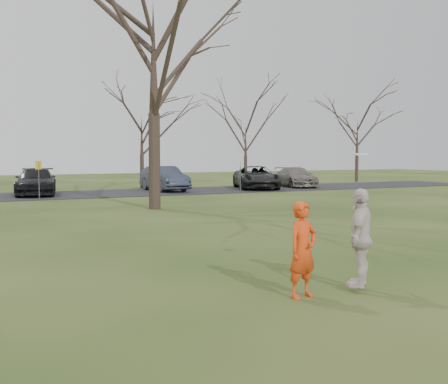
{
  "coord_description": "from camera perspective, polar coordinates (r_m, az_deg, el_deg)",
  "views": [
    {
      "loc": [
        -5.67,
        -7.5,
        2.4
      ],
      "look_at": [
        0.0,
        4.0,
        1.5
      ],
      "focal_mm": 42.89,
      "sensor_mm": 36.0,
      "label": 1
    }
  ],
  "objects": [
    {
      "name": "ground",
      "position": [
        9.7,
        10.67,
        -10.37
      ],
      "size": [
        120.0,
        120.0,
        0.0
      ],
      "primitive_type": "plane",
      "color": "#1E380F",
      "rests_on": "ground"
    },
    {
      "name": "parking_strip",
      "position": [
        33.08,
        -16.29,
        -0.28
      ],
      "size": [
        62.0,
        6.5,
        0.04
      ],
      "primitive_type": "cube",
      "color": "black",
      "rests_on": "ground"
    },
    {
      "name": "player_defender",
      "position": [
        9.08,
        8.4,
        -6.1
      ],
      "size": [
        0.66,
        0.51,
        1.62
      ],
      "primitive_type": "imported",
      "rotation": [
        0.0,
        0.0,
        0.22
      ],
      "color": "#E54012",
      "rests_on": "ground"
    },
    {
      "name": "car_3",
      "position": [
        33.32,
        -19.39,
        1.06
      ],
      "size": [
        3.05,
        5.68,
        1.56
      ],
      "primitive_type": "imported",
      "rotation": [
        0.0,
        0.0,
        -0.16
      ],
      "color": "black",
      "rests_on": "parking_strip"
    },
    {
      "name": "car_5",
      "position": [
        35.17,
        -6.38,
        1.45
      ],
      "size": [
        1.94,
        4.96,
        1.61
      ],
      "primitive_type": "imported",
      "rotation": [
        0.0,
        0.0,
        0.05
      ],
      "color": "#303649",
      "rests_on": "parking_strip"
    },
    {
      "name": "car_6",
      "position": [
        37.17,
        3.45,
        1.57
      ],
      "size": [
        4.32,
        6.2,
        1.57
      ],
      "primitive_type": "imported",
      "rotation": [
        0.0,
        0.0,
        -0.33
      ],
      "color": "black",
      "rests_on": "parking_strip"
    },
    {
      "name": "car_7",
      "position": [
        39.75,
        7.68,
        1.6
      ],
      "size": [
        3.09,
        5.28,
        1.44
      ],
      "primitive_type": "imported",
      "rotation": [
        0.0,
        0.0,
        -0.23
      ],
      "color": "slate",
      "rests_on": "parking_strip"
    },
    {
      "name": "catching_play",
      "position": [
        9.7,
        14.36,
        -4.71
      ],
      "size": [
        1.06,
        0.97,
        2.35
      ],
      "color": "beige",
      "rests_on": "ground"
    },
    {
      "name": "sign_yellow",
      "position": [
        29.75,
        -19.14,
        1.96
      ],
      "size": [
        0.35,
        0.35,
        2.08
      ],
      "color": "#47474C",
      "rests_on": "ground"
    },
    {
      "name": "sign_white",
      "position": [
        33.42,
        1.74,
        2.37
      ],
      "size": [
        0.35,
        0.35,
        2.08
      ],
      "color": "#47474C",
      "rests_on": "ground"
    },
    {
      "name": "big_tree",
      "position": [
        24.22,
        -7.53,
        14.92
      ],
      "size": [
        9.0,
        9.0,
        14.0
      ],
      "primitive_type": null,
      "color": "#352821",
      "rests_on": "ground"
    },
    {
      "name": "small_tree_row",
      "position": [
        38.91,
        -11.3,
        6.13
      ],
      "size": [
        55.0,
        5.9,
        8.5
      ],
      "color": "#352821",
      "rests_on": "ground"
    }
  ]
}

